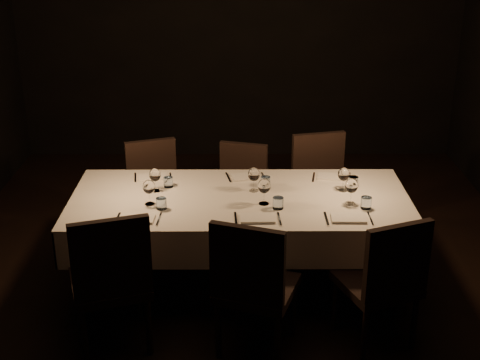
{
  "coord_description": "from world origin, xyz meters",
  "views": [
    {
      "loc": [
        -0.02,
        -4.54,
        2.78
      ],
      "look_at": [
        0.0,
        0.0,
        0.9
      ],
      "focal_mm": 50.0,
      "sensor_mm": 36.0,
      "label": 1
    }
  ],
  "objects_px": {
    "chair_near_left": "(111,277)",
    "chair_far_left": "(155,188)",
    "chair_near_right": "(385,278)",
    "chair_far_center": "(241,189)",
    "chair_near_center": "(253,282)",
    "chair_far_right": "(321,186)",
    "dining_table": "(240,206)"
  },
  "relations": [
    {
      "from": "chair_near_right",
      "to": "chair_far_left",
      "type": "height_order",
      "value": "chair_near_right"
    },
    {
      "from": "chair_near_center",
      "to": "chair_far_left",
      "type": "relative_size",
      "value": 1.09
    },
    {
      "from": "chair_near_right",
      "to": "chair_far_right",
      "type": "relative_size",
      "value": 0.99
    },
    {
      "from": "chair_near_left",
      "to": "chair_near_center",
      "type": "distance_m",
      "value": 0.91
    },
    {
      "from": "chair_near_left",
      "to": "chair_near_center",
      "type": "xyz_separation_m",
      "value": [
        0.91,
        -0.05,
        -0.01
      ]
    },
    {
      "from": "chair_near_right",
      "to": "chair_far_right",
      "type": "height_order",
      "value": "chair_far_right"
    },
    {
      "from": "chair_near_center",
      "to": "chair_near_right",
      "type": "relative_size",
      "value": 1.03
    },
    {
      "from": "dining_table",
      "to": "chair_far_left",
      "type": "height_order",
      "value": "chair_far_left"
    },
    {
      "from": "chair_near_left",
      "to": "dining_table",
      "type": "bearing_deg",
      "value": -153.43
    },
    {
      "from": "chair_near_right",
      "to": "dining_table",
      "type": "bearing_deg",
      "value": -60.89
    },
    {
      "from": "chair_near_right",
      "to": "chair_far_center",
      "type": "xyz_separation_m",
      "value": [
        -0.93,
        1.57,
        -0.04
      ]
    },
    {
      "from": "chair_near_left",
      "to": "chair_near_right",
      "type": "bearing_deg",
      "value": 163.61
    },
    {
      "from": "chair_near_left",
      "to": "chair_far_right",
      "type": "bearing_deg",
      "value": -152.06
    },
    {
      "from": "chair_far_left",
      "to": "chair_near_left",
      "type": "bearing_deg",
      "value": -112.19
    },
    {
      "from": "chair_near_left",
      "to": "chair_far_left",
      "type": "distance_m",
      "value": 1.58
    },
    {
      "from": "chair_far_right",
      "to": "chair_far_left",
      "type": "bearing_deg",
      "value": 166.73
    },
    {
      "from": "dining_table",
      "to": "chair_far_left",
      "type": "distance_m",
      "value": 1.08
    },
    {
      "from": "chair_far_center",
      "to": "chair_far_right",
      "type": "relative_size",
      "value": 0.9
    },
    {
      "from": "chair_near_right",
      "to": "chair_far_left",
      "type": "relative_size",
      "value": 1.06
    },
    {
      "from": "chair_near_right",
      "to": "chair_far_left",
      "type": "distance_m",
      "value": 2.28
    },
    {
      "from": "chair_near_left",
      "to": "chair_far_left",
      "type": "xyz_separation_m",
      "value": [
        0.1,
        1.58,
        -0.05
      ]
    },
    {
      "from": "dining_table",
      "to": "chair_near_left",
      "type": "xyz_separation_m",
      "value": [
        -0.84,
        -0.81,
        -0.13
      ]
    },
    {
      "from": "dining_table",
      "to": "chair_near_right",
      "type": "xyz_separation_m",
      "value": [
        0.94,
        -0.77,
        -0.16
      ]
    },
    {
      "from": "chair_near_left",
      "to": "chair_far_right",
      "type": "xyz_separation_m",
      "value": [
        1.54,
        1.57,
        -0.03
      ]
    },
    {
      "from": "chair_far_left",
      "to": "chair_far_center",
      "type": "xyz_separation_m",
      "value": [
        0.75,
        0.03,
        -0.02
      ]
    },
    {
      "from": "chair_near_center",
      "to": "chair_far_left",
      "type": "height_order",
      "value": "chair_near_center"
    },
    {
      "from": "chair_far_left",
      "to": "chair_far_right",
      "type": "distance_m",
      "value": 1.44
    },
    {
      "from": "dining_table",
      "to": "chair_near_left",
      "type": "bearing_deg",
      "value": -135.88
    },
    {
      "from": "chair_near_left",
      "to": "chair_far_center",
      "type": "distance_m",
      "value": 1.82
    },
    {
      "from": "chair_near_left",
      "to": "chair_far_left",
      "type": "height_order",
      "value": "chair_near_left"
    },
    {
      "from": "chair_near_right",
      "to": "chair_far_center",
      "type": "distance_m",
      "value": 1.83
    },
    {
      "from": "chair_near_left",
      "to": "chair_near_center",
      "type": "relative_size",
      "value": 1.03
    }
  ]
}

